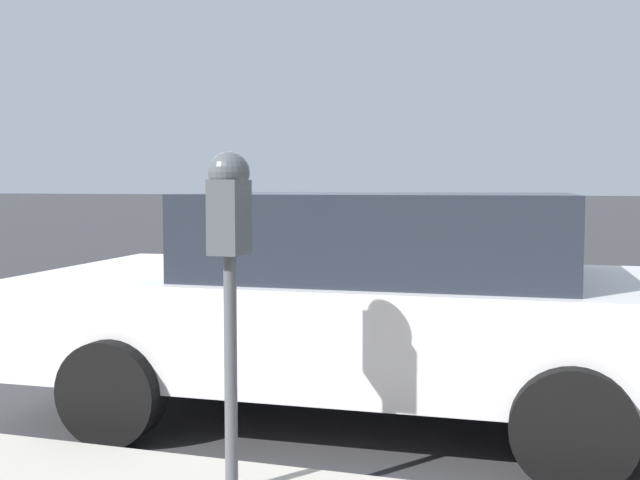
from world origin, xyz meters
TOP-DOWN VIEW (x-y plane):
  - ground_plane at (0.00, 0.00)m, footprint 220.00×220.00m
  - parking_meter at (-2.58, -0.92)m, footprint 0.21×0.19m
  - car_white at (-0.87, -1.15)m, footprint 2.22×4.30m

SIDE VIEW (x-z plane):
  - ground_plane at x=0.00m, z-range 0.00..0.00m
  - car_white at x=-0.87m, z-range 0.04..1.54m
  - parking_meter at x=-2.58m, z-range 0.54..2.13m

